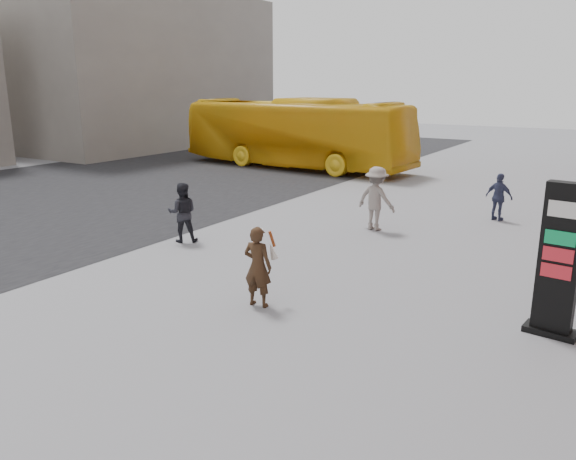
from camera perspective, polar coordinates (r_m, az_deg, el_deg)
The scene contains 9 objects.
ground at distance 10.96m, azimuth -2.48°, elevation -7.87°, with size 100.00×100.00×0.00m, color #9E9EA3.
road at distance 23.39m, azimuth -22.20°, elevation 3.30°, with size 16.00×60.00×0.01m, color black.
bg_building_far at distance 41.09m, azimuth -14.87°, elevation 15.40°, with size 10.00×18.00×10.00m, color gray.
info_pylon at distance 10.43m, azimuth 25.84°, elevation -2.84°, with size 0.89×0.51×2.66m.
woman at distance 10.79m, azimuth -3.07°, elevation -3.62°, with size 0.64×0.59×1.59m.
bus at distance 28.75m, azimuth 0.69°, elevation 9.82°, with size 2.91×12.45×3.47m, color gold.
pedestrian_a at distance 15.42m, azimuth -10.68°, elevation 1.76°, with size 0.79×0.61×1.62m, color black.
pedestrian_b at distance 16.56m, azimuth 8.95°, elevation 3.16°, with size 1.21×0.69×1.87m, color gray.
pedestrian_c at distance 18.73m, azimuth 20.65°, elevation 3.15°, with size 0.87×0.36×1.49m, color #363B5A.
Camera 1 is at (5.77, -8.31, 4.22)m, focal length 35.00 mm.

